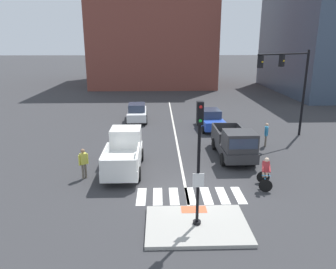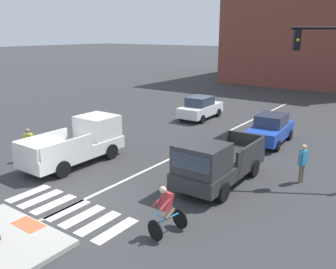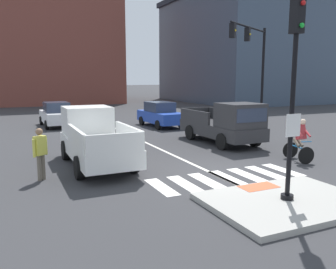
% 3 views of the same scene
% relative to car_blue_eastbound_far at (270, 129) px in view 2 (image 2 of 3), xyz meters
% --- Properties ---
extents(ground_plane, '(300.00, 300.00, 0.00)m').
position_rel_car_blue_eastbound_far_xyz_m(ground_plane, '(-2.88, -11.70, -0.81)').
color(ground_plane, '#333335').
extents(tactile_pad_front, '(1.10, 0.60, 0.01)m').
position_rel_car_blue_eastbound_far_xyz_m(tactile_pad_front, '(-2.88, -13.70, -0.66)').
color(tactile_pad_front, '#DB5B38').
rests_on(tactile_pad_front, traffic_island).
extents(crosswalk_stripe_a, '(0.44, 1.80, 0.01)m').
position_rel_car_blue_eastbound_far_xyz_m(crosswalk_stripe_a, '(-5.22, -12.13, -0.81)').
color(crosswalk_stripe_a, silver).
rests_on(crosswalk_stripe_a, ground).
extents(crosswalk_stripe_b, '(0.44, 1.80, 0.01)m').
position_rel_car_blue_eastbound_far_xyz_m(crosswalk_stripe_b, '(-4.44, -12.13, -0.81)').
color(crosswalk_stripe_b, silver).
rests_on(crosswalk_stripe_b, ground).
extents(crosswalk_stripe_c, '(0.44, 1.80, 0.01)m').
position_rel_car_blue_eastbound_far_xyz_m(crosswalk_stripe_c, '(-3.66, -12.13, -0.81)').
color(crosswalk_stripe_c, silver).
rests_on(crosswalk_stripe_c, ground).
extents(crosswalk_stripe_d, '(0.44, 1.80, 0.01)m').
position_rel_car_blue_eastbound_far_xyz_m(crosswalk_stripe_d, '(-2.88, -12.13, -0.81)').
color(crosswalk_stripe_d, silver).
rests_on(crosswalk_stripe_d, ground).
extents(crosswalk_stripe_e, '(0.44, 1.80, 0.01)m').
position_rel_car_blue_eastbound_far_xyz_m(crosswalk_stripe_e, '(-2.10, -12.13, -0.81)').
color(crosswalk_stripe_e, silver).
rests_on(crosswalk_stripe_e, ground).
extents(crosswalk_stripe_f, '(0.44, 1.80, 0.01)m').
position_rel_car_blue_eastbound_far_xyz_m(crosswalk_stripe_f, '(-1.31, -12.13, -0.81)').
color(crosswalk_stripe_f, silver).
rests_on(crosswalk_stripe_f, ground).
extents(crosswalk_stripe_g, '(0.44, 1.80, 0.01)m').
position_rel_car_blue_eastbound_far_xyz_m(crosswalk_stripe_g, '(-0.53, -12.13, -0.81)').
color(crosswalk_stripe_g, silver).
rests_on(crosswalk_stripe_g, ground).
extents(lane_centre_line, '(0.14, 28.00, 0.01)m').
position_rel_car_blue_eastbound_far_xyz_m(lane_centre_line, '(-3.03, -1.70, -0.81)').
color(lane_centre_line, silver).
rests_on(lane_centre_line, ground).
extents(building_corner_right, '(19.68, 21.85, 17.18)m').
position_rel_car_blue_eastbound_far_xyz_m(building_corner_right, '(-5.09, 31.64, 7.80)').
color(building_corner_right, brown).
rests_on(building_corner_right, ground).
extents(car_blue_eastbound_far, '(2.03, 4.19, 1.64)m').
position_rel_car_blue_eastbound_far_xyz_m(car_blue_eastbound_far, '(0.00, 0.00, 0.00)').
color(car_blue_eastbound_far, '#2347B7').
rests_on(car_blue_eastbound_far, ground).
extents(car_white_westbound_distant, '(1.97, 4.16, 1.64)m').
position_rel_car_blue_eastbound_far_xyz_m(car_white_westbound_distant, '(-6.33, 2.87, 0.00)').
color(car_white_westbound_distant, white).
rests_on(car_white_westbound_distant, ground).
extents(pickup_truck_charcoal_eastbound_mid, '(2.10, 5.12, 2.08)m').
position_rel_car_blue_eastbound_far_xyz_m(pickup_truck_charcoal_eastbound_mid, '(0.35, -7.18, 0.17)').
color(pickup_truck_charcoal_eastbound_mid, '#2D2D30').
rests_on(pickup_truck_charcoal_eastbound_mid, ground).
extents(pickup_truck_white_westbound_near, '(2.08, 5.11, 2.08)m').
position_rel_car_blue_eastbound_far_xyz_m(pickup_truck_white_westbound_near, '(-6.36, -8.39, 0.17)').
color(pickup_truck_white_westbound_near, white).
rests_on(pickup_truck_white_westbound_near, ground).
extents(cyclist, '(0.86, 1.20, 1.68)m').
position_rel_car_blue_eastbound_far_xyz_m(cyclist, '(0.94, -11.38, 0.06)').
color(cyclist, black).
rests_on(cyclist, ground).
extents(pedestrian_at_curb_left, '(0.46, 0.39, 1.67)m').
position_rel_car_blue_eastbound_far_xyz_m(pedestrian_at_curb_left, '(-8.39, -9.89, 0.17)').
color(pedestrian_at_curb_left, '#6B6051').
rests_on(pedestrian_at_curb_left, ground).
extents(pedestrian_waiting_far_side, '(0.31, 0.53, 1.67)m').
position_rel_car_blue_eastbound_far_xyz_m(pedestrian_waiting_far_side, '(3.14, -4.77, 0.17)').
color(pedestrian_waiting_far_side, '#6B6051').
rests_on(pedestrian_waiting_far_side, ground).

